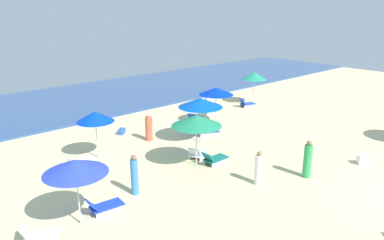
# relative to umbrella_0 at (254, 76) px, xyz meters

# --- Properties ---
(ocean) EXTENTS (60.00, 11.88, 0.12)m
(ocean) POSITION_rel_umbrella_0_xyz_m (-7.39, 9.91, -2.11)
(ocean) COLOR #325088
(ocean) RESTS_ON ground_plane
(umbrella_0) EXTENTS (1.91, 1.91, 2.44)m
(umbrella_0) POSITION_rel_umbrella_0_xyz_m (0.00, 0.00, 0.00)
(umbrella_0) COLOR silver
(umbrella_0) RESTS_ON ground_plane
(lounge_chair_0_0) EXTENTS (1.33, 0.86, 0.70)m
(lounge_chair_0_0) POSITION_rel_umbrella_0_xyz_m (-1.10, -0.27, -1.93)
(lounge_chair_0_0) COLOR silver
(lounge_chair_0_0) RESTS_ON ground_plane
(umbrella_1) EXTENTS (2.18, 2.18, 2.40)m
(umbrella_1) POSITION_rel_umbrella_0_xyz_m (-5.93, -1.74, -0.00)
(umbrella_1) COLOR silver
(umbrella_1) RESTS_ON ground_plane
(lounge_chair_1_0) EXTENTS (1.50, 1.16, 0.77)m
(lounge_chair_1_0) POSITION_rel_umbrella_0_xyz_m (-6.70, -0.60, -1.91)
(lounge_chair_1_0) COLOR silver
(lounge_chair_1_0) RESTS_ON ground_plane
(lounge_chair_1_1) EXTENTS (1.38, 1.09, 0.70)m
(lounge_chair_1_1) POSITION_rel_umbrella_0_xyz_m (-7.20, -1.28, -1.92)
(lounge_chair_1_1) COLOR silver
(lounge_chair_1_1) RESTS_ON ground_plane
(umbrella_2) EXTENTS (2.44, 2.44, 2.52)m
(umbrella_2) POSITION_rel_umbrella_0_xyz_m (-8.92, -3.46, 0.10)
(umbrella_2) COLOR silver
(umbrella_2) RESTS_ON ground_plane
(lounge_chair_2_0) EXTENTS (1.47, 1.16, 0.72)m
(lounge_chair_2_0) POSITION_rel_umbrella_0_xyz_m (-7.90, -2.94, -1.89)
(lounge_chair_2_0) COLOR silver
(lounge_chair_2_0) RESTS_ON ground_plane
(umbrella_3) EXTENTS (2.18, 2.18, 2.41)m
(umbrella_3) POSITION_rel_umbrella_0_xyz_m (-17.58, -6.56, -0.01)
(umbrella_3) COLOR silver
(umbrella_3) RESTS_ON ground_plane
(lounge_chair_3_0) EXTENTS (1.38, 0.72, 0.63)m
(lounge_chair_3_0) POSITION_rel_umbrella_0_xyz_m (-16.60, -6.45, -1.93)
(lounge_chair_3_0) COLOR silver
(lounge_chair_3_0) RESTS_ON ground_plane
(lounge_chair_3_1) EXTENTS (1.33, 0.98, 0.63)m
(lounge_chair_3_1) POSITION_rel_umbrella_0_xyz_m (-19.01, -6.61, -1.94)
(lounge_chair_3_1) COLOR silver
(lounge_chair_3_1) RESTS_ON ground_plane
(umbrella_4) EXTENTS (1.83, 1.83, 2.39)m
(umbrella_4) POSITION_rel_umbrella_0_xyz_m (-14.23, -1.63, -0.04)
(umbrella_4) COLOR silver
(umbrella_4) RESTS_ON ground_plane
(lounge_chair_4_0) EXTENTS (1.41, 0.65, 0.66)m
(lounge_chair_4_0) POSITION_rel_umbrella_0_xyz_m (-15.35, -1.97, -1.93)
(lounge_chair_4_0) COLOR silver
(lounge_chair_4_0) RESTS_ON ground_plane
(umbrella_6) EXTENTS (2.33, 2.33, 2.52)m
(umbrella_6) POSITION_rel_umbrella_0_xyz_m (-11.30, -5.71, 0.09)
(umbrella_6) COLOR silver
(umbrella_6) RESTS_ON ground_plane
(lounge_chair_6_0) EXTENTS (1.34, 0.62, 0.70)m
(lounge_chair_6_0) POSITION_rel_umbrella_0_xyz_m (-10.47, -6.09, -1.92)
(lounge_chair_6_0) COLOR silver
(lounge_chair_6_0) RESTS_ON ground_plane
(lounge_chair_6_1) EXTENTS (1.37, 1.06, 0.69)m
(lounge_chair_6_1) POSITION_rel_umbrella_0_xyz_m (-10.59, -5.04, -1.93)
(lounge_chair_6_1) COLOR silver
(lounge_chair_6_1) RESTS_ON ground_plane
(beachgoer_0) EXTENTS (0.40, 0.40, 1.71)m
(beachgoer_0) POSITION_rel_umbrella_0_xyz_m (-8.47, -9.84, -1.37)
(beachgoer_0) COLOR green
(beachgoer_0) RESTS_ON ground_plane
(beachgoer_1) EXTENTS (0.40, 0.40, 1.58)m
(beachgoer_1) POSITION_rel_umbrella_0_xyz_m (-10.87, -1.32, -1.45)
(beachgoer_1) COLOR #DE5D44
(beachgoer_1) RESTS_ON ground_plane
(beachgoer_2) EXTENTS (0.41, 0.41, 1.69)m
(beachgoer_2) POSITION_rel_umbrella_0_xyz_m (-14.98, -6.06, -1.37)
(beachgoer_2) COLOR #3A81C2
(beachgoer_2) RESTS_ON ground_plane
(beachgoer_3) EXTENTS (0.47, 0.47, 1.49)m
(beachgoer_3) POSITION_rel_umbrella_0_xyz_m (-10.60, -8.83, -1.48)
(beachgoer_3) COLOR white
(beachgoer_3) RESTS_ON ground_plane
(beachgoer_4) EXTENTS (0.46, 0.46, 1.58)m
(beachgoer_4) POSITION_rel_umbrella_0_xyz_m (-4.83, 0.15, -1.45)
(beachgoer_4) COLOR white
(beachgoer_4) RESTS_ON ground_plane
(cooler_box_0) EXTENTS (0.60, 0.55, 0.32)m
(cooler_box_0) POSITION_rel_umbrella_0_xyz_m (-11.44, 0.68, -2.01)
(cooler_box_0) COLOR #2D5BB4
(cooler_box_0) RESTS_ON ground_plane
(cooler_box_1) EXTENTS (0.62, 0.59, 0.43)m
(cooler_box_1) POSITION_rel_umbrella_0_xyz_m (-5.21, -10.91, -1.96)
(cooler_box_1) COLOR white
(cooler_box_1) RESTS_ON ground_plane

